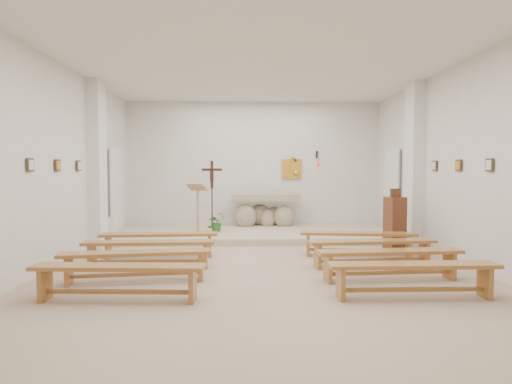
{
  "coord_description": "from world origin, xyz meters",
  "views": [
    {
      "loc": [
        -0.31,
        -7.68,
        1.67
      ],
      "look_at": [
        -0.04,
        1.6,
        1.19
      ],
      "focal_mm": 32.0,
      "sensor_mm": 36.0,
      "label": 1
    }
  ],
  "objects_px": {
    "crucifix_stand": "(212,189)",
    "bench_right_second": "(372,247)",
    "donation_pedestal": "(395,223)",
    "bench_left_second": "(149,248)",
    "bench_right_third": "(390,258)",
    "bench_left_fourth": "(118,274)",
    "bench_right_front": "(358,238)",
    "lectern": "(198,208)",
    "bench_left_third": "(136,259)",
    "bench_left_front": "(159,239)",
    "altar": "(265,212)",
    "bench_right_fourth": "(413,272)"
  },
  "relations": [
    {
      "from": "bench_right_second",
      "to": "bench_left_fourth",
      "type": "xyz_separation_m",
      "value": [
        -3.74,
        -1.88,
        0.0
      ]
    },
    {
      "from": "altar",
      "to": "bench_left_front",
      "type": "xyz_separation_m",
      "value": [
        -2.15,
        -3.56,
        -0.16
      ]
    },
    {
      "from": "donation_pedestal",
      "to": "bench_left_front",
      "type": "relative_size",
      "value": 0.58
    },
    {
      "from": "altar",
      "to": "bench_left_second",
      "type": "relative_size",
      "value": 0.82
    },
    {
      "from": "bench_left_front",
      "to": "bench_left_third",
      "type": "xyz_separation_m",
      "value": [
        0.0,
        -1.88,
        0.0
      ]
    },
    {
      "from": "bench_right_fourth",
      "to": "bench_left_fourth",
      "type": "bearing_deg",
      "value": 179.61
    },
    {
      "from": "donation_pedestal",
      "to": "bench_left_third",
      "type": "distance_m",
      "value": 5.24
    },
    {
      "from": "bench_right_second",
      "to": "bench_left_third",
      "type": "distance_m",
      "value": 3.86
    },
    {
      "from": "bench_left_second",
      "to": "bench_right_fourth",
      "type": "xyz_separation_m",
      "value": [
        3.74,
        -1.88,
        0.0
      ]
    },
    {
      "from": "lectern",
      "to": "donation_pedestal",
      "type": "distance_m",
      "value": 4.47
    },
    {
      "from": "crucifix_stand",
      "to": "bench_right_second",
      "type": "height_order",
      "value": "crucifix_stand"
    },
    {
      "from": "bench_right_second",
      "to": "bench_right_front",
      "type": "bearing_deg",
      "value": 84.87
    },
    {
      "from": "crucifix_stand",
      "to": "donation_pedestal",
      "type": "bearing_deg",
      "value": -30.1
    },
    {
      "from": "bench_left_third",
      "to": "bench_right_fourth",
      "type": "distance_m",
      "value": 3.86
    },
    {
      "from": "bench_left_second",
      "to": "bench_left_fourth",
      "type": "distance_m",
      "value": 1.88
    },
    {
      "from": "bench_left_second",
      "to": "bench_left_front",
      "type": "bearing_deg",
      "value": 88.27
    },
    {
      "from": "altar",
      "to": "bench_right_third",
      "type": "xyz_separation_m",
      "value": [
        1.6,
        -5.44,
        -0.16
      ]
    },
    {
      "from": "bench_right_second",
      "to": "bench_left_fourth",
      "type": "distance_m",
      "value": 4.19
    },
    {
      "from": "lectern",
      "to": "bench_right_fourth",
      "type": "distance_m",
      "value": 6.01
    },
    {
      "from": "donation_pedestal",
      "to": "bench_left_third",
      "type": "relative_size",
      "value": 0.58
    },
    {
      "from": "bench_left_front",
      "to": "bench_right_third",
      "type": "distance_m",
      "value": 4.19
    },
    {
      "from": "bench_left_front",
      "to": "bench_right_second",
      "type": "distance_m",
      "value": 3.86
    },
    {
      "from": "bench_right_front",
      "to": "bench_right_fourth",
      "type": "bearing_deg",
      "value": -83.3
    },
    {
      "from": "bench_left_second",
      "to": "bench_right_third",
      "type": "xyz_separation_m",
      "value": [
        3.74,
        -0.94,
        0.0
      ]
    },
    {
      "from": "bench_right_second",
      "to": "bench_left_front",
      "type": "bearing_deg",
      "value": 160.8
    },
    {
      "from": "bench_right_third",
      "to": "bench_left_fourth",
      "type": "height_order",
      "value": "same"
    },
    {
      "from": "bench_right_front",
      "to": "bench_left_fourth",
      "type": "distance_m",
      "value": 4.68
    },
    {
      "from": "bench_left_third",
      "to": "bench_right_front",
      "type": "bearing_deg",
      "value": 19.11
    },
    {
      "from": "bench_right_fourth",
      "to": "bench_left_front",
      "type": "bearing_deg",
      "value": 142.67
    },
    {
      "from": "bench_right_front",
      "to": "bench_left_second",
      "type": "distance_m",
      "value": 3.86
    },
    {
      "from": "bench_left_second",
      "to": "bench_right_second",
      "type": "relative_size",
      "value": 0.99
    },
    {
      "from": "crucifix_stand",
      "to": "bench_left_fourth",
      "type": "xyz_separation_m",
      "value": [
        -0.77,
        -5.95,
        -0.8
      ]
    },
    {
      "from": "bench_left_front",
      "to": "bench_right_third",
      "type": "height_order",
      "value": "same"
    },
    {
      "from": "bench_left_fourth",
      "to": "lectern",
      "type": "bearing_deg",
      "value": 87.51
    },
    {
      "from": "bench_left_third",
      "to": "bench_right_fourth",
      "type": "xyz_separation_m",
      "value": [
        3.74,
        -0.94,
        0.0
      ]
    },
    {
      "from": "altar",
      "to": "bench_right_second",
      "type": "distance_m",
      "value": 4.78
    },
    {
      "from": "bench_right_second",
      "to": "bench_left_fourth",
      "type": "bearing_deg",
      "value": -158.51
    },
    {
      "from": "donation_pedestal",
      "to": "bench_left_fourth",
      "type": "height_order",
      "value": "donation_pedestal"
    },
    {
      "from": "bench_left_third",
      "to": "donation_pedestal",
      "type": "bearing_deg",
      "value": 20.21
    },
    {
      "from": "donation_pedestal",
      "to": "bench_left_third",
      "type": "bearing_deg",
      "value": -168.42
    },
    {
      "from": "altar",
      "to": "bench_left_second",
      "type": "height_order",
      "value": "altar"
    },
    {
      "from": "bench_right_front",
      "to": "bench_left_second",
      "type": "relative_size",
      "value": 1.01
    },
    {
      "from": "altar",
      "to": "bench_left_second",
      "type": "xyz_separation_m",
      "value": [
        -2.15,
        -4.5,
        -0.16
      ]
    },
    {
      "from": "altar",
      "to": "bench_right_front",
      "type": "distance_m",
      "value": 3.91
    },
    {
      "from": "donation_pedestal",
      "to": "bench_left_second",
      "type": "relative_size",
      "value": 0.58
    },
    {
      "from": "bench_left_fourth",
      "to": "bench_right_fourth",
      "type": "height_order",
      "value": "same"
    },
    {
      "from": "bench_left_second",
      "to": "bench_right_second",
      "type": "height_order",
      "value": "same"
    },
    {
      "from": "crucifix_stand",
      "to": "bench_right_front",
      "type": "xyz_separation_m",
      "value": [
        2.97,
        -3.14,
        -0.8
      ]
    },
    {
      "from": "lectern",
      "to": "bench_left_front",
      "type": "bearing_deg",
      "value": -85.12
    },
    {
      "from": "bench_left_second",
      "to": "bench_left_third",
      "type": "distance_m",
      "value": 0.94
    }
  ]
}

